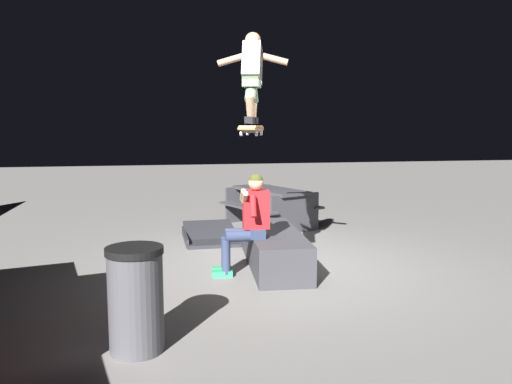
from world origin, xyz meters
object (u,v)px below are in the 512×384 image
skater_airborne (252,73)px  skateboard (252,130)px  ledge_box_main (274,249)px  trash_bin (136,299)px  person_sitting_on_ledge (248,219)px  picnic_table_back (270,201)px  kicker_ramp (211,237)px

skater_airborne → skateboard: bearing=162.0°
ledge_box_main → trash_bin: (-2.34, 1.79, 0.22)m
ledge_box_main → skater_airborne: skater_airborne is taller
person_sitting_on_ledge → skateboard: (-0.21, -0.01, 1.16)m
person_sitting_on_ledge → skater_airborne: (-0.15, -0.03, 1.85)m
skateboard → ledge_box_main: bearing=-39.6°
skater_airborne → picnic_table_back: bearing=-17.1°
person_sitting_on_ledge → skateboard: bearing=-176.8°
picnic_table_back → trash_bin: trash_bin is taller
picnic_table_back → trash_bin: 5.64m
skateboard → skater_airborne: 0.69m
person_sitting_on_ledge → picnic_table_back: 3.25m
kicker_ramp → picnic_table_back: (0.97, -1.28, 0.45)m
skateboard → trash_bin: bearing=143.1°
ledge_box_main → skateboard: skateboard is taller
skateboard → picnic_table_back: skateboard is taller
trash_bin → person_sitting_on_ledge: bearing=-33.7°
skateboard → skater_airborne: size_ratio=0.92×
skater_airborne → person_sitting_on_ledge: bearing=10.7°
skateboard → skater_airborne: bearing=-18.0°
picnic_table_back → person_sitting_on_ledge: bearing=161.6°
skateboard → trash_bin: (-1.83, 1.37, -1.44)m
skater_airborne → kicker_ramp: skater_airborne is taller
skater_airborne → trash_bin: 3.16m
ledge_box_main → kicker_ramp: (1.80, 0.69, -0.19)m
ledge_box_main → person_sitting_on_ledge: 0.72m
skateboard → kicker_ramp: (2.31, 0.27, -1.85)m
kicker_ramp → trash_bin: 4.30m
picnic_table_back → skateboard: bearing=162.9°
kicker_ramp → trash_bin: (-4.14, 1.10, 0.41)m
person_sitting_on_ledge → skateboard: 1.18m
skateboard → kicker_ramp: 2.97m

